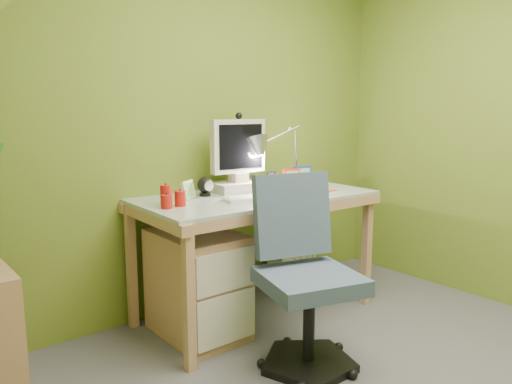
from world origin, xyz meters
TOP-DOWN VIEW (x-y plane):
  - wall_back at (0.00, 1.60)m, footprint 3.20×0.01m
  - desk at (0.17, 1.21)m, footprint 1.49×0.78m
  - monitor at (0.17, 1.39)m, footprint 0.41×0.25m
  - speaker_left at (-0.10, 1.37)m, footprint 0.10×0.10m
  - speaker_right at (0.44, 1.37)m, footprint 0.11×0.11m
  - keyboard at (0.09, 1.07)m, footprint 0.45×0.24m
  - mousepad at (0.55, 1.07)m, footprint 0.26×0.20m
  - mouse at (0.55, 1.07)m, footprint 0.12×0.08m
  - amber_tumbler at (0.35, 1.13)m, footprint 0.07×0.07m
  - candle_cluster at (-0.43, 1.22)m, footprint 0.16×0.14m
  - photo_frame_red at (0.59, 1.33)m, footprint 0.14×0.03m
  - photo_frame_blue at (0.73, 1.37)m, footprint 0.14×0.05m
  - photo_frame_green at (-0.23, 1.35)m, footprint 0.12×0.08m
  - desk_lamp at (0.62, 1.39)m, footprint 0.56×0.26m
  - task_chair at (-0.03, 0.53)m, footprint 0.65×0.65m
  - radiator at (0.72, 1.46)m, footprint 0.38×0.18m

SIDE VIEW (x-z plane):
  - radiator at x=0.72m, z-range 0.00..0.37m
  - desk at x=0.17m, z-range 0.00..0.79m
  - task_chair at x=-0.03m, z-range 0.00..0.95m
  - mousepad at x=0.55m, z-range 0.79..0.79m
  - keyboard at x=0.09m, z-range 0.79..0.81m
  - mouse at x=0.55m, z-range 0.79..0.83m
  - amber_tumbler at x=0.35m, z-range 0.79..0.87m
  - photo_frame_green at x=-0.23m, z-range 0.79..0.89m
  - candle_cluster at x=-0.43m, z-range 0.79..0.90m
  - speaker_right at x=0.44m, z-range 0.79..0.90m
  - speaker_left at x=-0.10m, z-range 0.79..0.90m
  - photo_frame_red at x=0.59m, z-range 0.79..0.90m
  - photo_frame_blue at x=0.73m, z-range 0.79..0.91m
  - monitor at x=0.17m, z-range 0.79..1.32m
  - desk_lamp at x=0.62m, z-range 0.79..1.37m
  - wall_back at x=0.00m, z-range 0.00..2.40m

